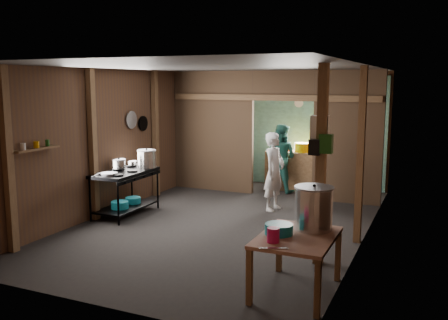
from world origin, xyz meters
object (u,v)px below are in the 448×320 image
at_px(pink_bucket, 273,235).
at_px(yellow_tub, 303,147).
at_px(stock_pot, 314,209).
at_px(prep_table, 296,264).
at_px(stove_pot_large, 147,159).
at_px(gas_range, 125,193).
at_px(cook, 274,172).

bearing_deg(pink_bucket, yellow_tub, 101.84).
bearing_deg(stock_pot, yellow_tub, 106.33).
bearing_deg(prep_table, stove_pot_large, 145.54).
relative_size(gas_range, yellow_tub, 3.72).
relative_size(gas_range, stove_pot_large, 3.82).
xyz_separation_m(pink_bucket, cook, (-1.20, 3.70, -0.02)).
relative_size(gas_range, stock_pot, 2.55).
bearing_deg(stock_pot, pink_bucket, -113.31).
height_order(stove_pot_large, yellow_tub, stove_pot_large).
height_order(gas_range, pink_bucket, pink_bucket).
xyz_separation_m(stove_pot_large, yellow_tub, (2.20, 2.82, -0.00)).
height_order(gas_range, prep_table, gas_range).
distance_m(gas_range, yellow_tub, 4.08).
xyz_separation_m(prep_table, yellow_tub, (-1.34, 5.25, 0.62)).
relative_size(gas_range, pink_bucket, 8.38).
relative_size(gas_range, cook, 0.93).
bearing_deg(prep_table, gas_range, 152.01).
relative_size(prep_table, cook, 0.77).
bearing_deg(gas_range, prep_table, -27.99).
bearing_deg(gas_range, cook, 30.93).
xyz_separation_m(gas_range, stock_pot, (3.81, -1.66, 0.51)).
height_order(prep_table, yellow_tub, yellow_tub).
bearing_deg(cook, pink_bucket, -152.16).
bearing_deg(stove_pot_large, yellow_tub, 52.07).
bearing_deg(pink_bucket, gas_range, 146.99).
xyz_separation_m(stock_pot, cook, (-1.48, 3.05, -0.18)).
xyz_separation_m(gas_range, stove_pot_large, (0.17, 0.46, 0.56)).
bearing_deg(cook, stock_pot, -144.33).
distance_m(stock_pot, cook, 3.40).
distance_m(prep_table, yellow_tub, 5.45).
height_order(prep_table, pink_bucket, pink_bucket).
height_order(stock_pot, yellow_tub, stock_pot).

